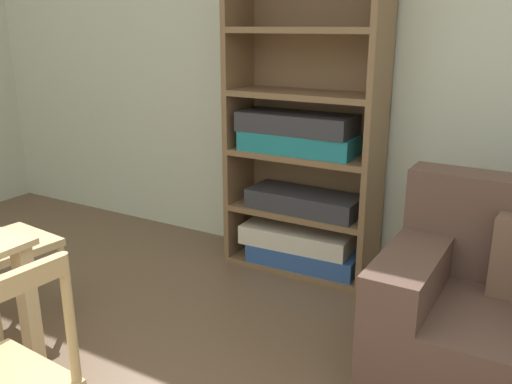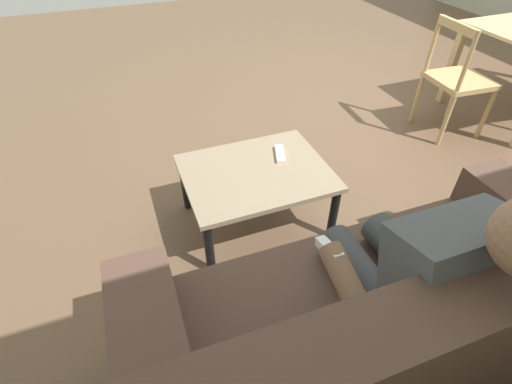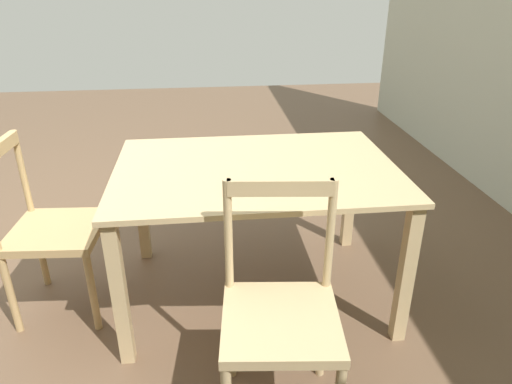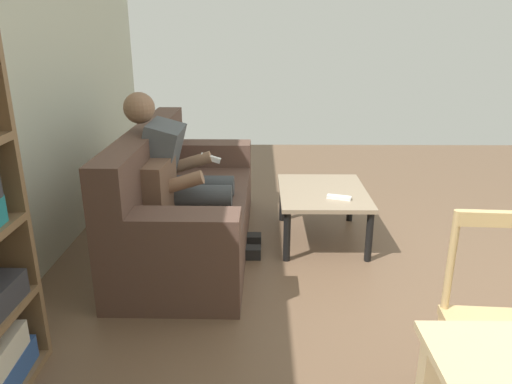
% 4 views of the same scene
% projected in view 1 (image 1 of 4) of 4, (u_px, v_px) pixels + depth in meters
% --- Properties ---
extents(wall_back, '(6.99, 0.12, 2.66)m').
position_uv_depth(wall_back, '(401.00, 60.00, 3.16)').
color(wall_back, beige).
rests_on(wall_back, ground_plane).
extents(bookshelf, '(0.95, 0.36, 1.89)m').
position_uv_depth(bookshelf, '(303.00, 156.00, 3.36)').
color(bookshelf, brown).
rests_on(bookshelf, ground_plane).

